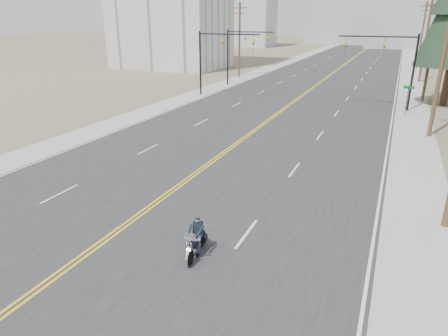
% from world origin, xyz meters
% --- Properties ---
extents(ground_plane, '(400.00, 400.00, 0.00)m').
position_xyz_m(ground_plane, '(0.00, 0.00, 0.00)').
color(ground_plane, '#776D56').
rests_on(ground_plane, ground).
extents(road, '(20.00, 200.00, 0.01)m').
position_xyz_m(road, '(0.00, 70.00, 0.01)').
color(road, '#303033').
rests_on(road, ground).
extents(sidewalk_left, '(3.00, 200.00, 0.01)m').
position_xyz_m(sidewalk_left, '(-11.50, 70.00, 0.01)').
color(sidewalk_left, '#A5A5A0').
rests_on(sidewalk_left, ground).
extents(sidewalk_right, '(3.00, 200.00, 0.01)m').
position_xyz_m(sidewalk_right, '(11.50, 70.00, 0.01)').
color(sidewalk_right, '#A5A5A0').
rests_on(sidewalk_right, ground).
extents(traffic_mast_left, '(7.10, 0.26, 7.00)m').
position_xyz_m(traffic_mast_left, '(-8.98, 32.00, 4.94)').
color(traffic_mast_left, black).
rests_on(traffic_mast_left, ground).
extents(traffic_mast_right, '(7.10, 0.26, 7.00)m').
position_xyz_m(traffic_mast_right, '(8.98, 32.00, 4.94)').
color(traffic_mast_right, black).
rests_on(traffic_mast_right, ground).
extents(traffic_mast_far, '(6.10, 0.26, 7.00)m').
position_xyz_m(traffic_mast_far, '(-9.31, 40.00, 4.87)').
color(traffic_mast_far, black).
rests_on(traffic_mast_far, ground).
extents(street_sign, '(0.90, 0.06, 2.62)m').
position_xyz_m(street_sign, '(10.80, 30.00, 1.80)').
color(street_sign, black).
rests_on(street_sign, ground).
extents(utility_pole_b, '(2.20, 0.30, 11.50)m').
position_xyz_m(utility_pole_b, '(12.50, 23.00, 5.98)').
color(utility_pole_b, brown).
rests_on(utility_pole_b, ground).
extents(utility_pole_c, '(2.20, 0.30, 11.00)m').
position_xyz_m(utility_pole_c, '(12.50, 38.00, 5.73)').
color(utility_pole_c, brown).
rests_on(utility_pole_c, ground).
extents(utility_pole_d, '(2.20, 0.30, 11.50)m').
position_xyz_m(utility_pole_d, '(12.50, 53.00, 5.98)').
color(utility_pole_d, brown).
rests_on(utility_pole_d, ground).
extents(utility_pole_e, '(2.20, 0.30, 11.00)m').
position_xyz_m(utility_pole_e, '(12.50, 70.00, 5.73)').
color(utility_pole_e, brown).
rests_on(utility_pole_e, ground).
extents(utility_pole_left, '(2.20, 0.30, 10.50)m').
position_xyz_m(utility_pole_left, '(-12.50, 48.00, 5.48)').
color(utility_pole_left, brown).
rests_on(utility_pole_left, ground).
extents(haze_bldg_a, '(14.00, 12.00, 22.00)m').
position_xyz_m(haze_bldg_a, '(-35.00, 115.00, 11.00)').
color(haze_bldg_a, '#B7BCC6').
rests_on(haze_bldg_a, ground).
extents(haze_bldg_b, '(18.00, 14.00, 14.00)m').
position_xyz_m(haze_bldg_b, '(8.00, 125.00, 7.00)').
color(haze_bldg_b, '#ADB2B7').
rests_on(haze_bldg_b, ground).
extents(haze_bldg_d, '(20.00, 15.00, 26.00)m').
position_xyz_m(haze_bldg_d, '(-12.00, 140.00, 13.00)').
color(haze_bldg_d, '#ADB2B7').
rests_on(haze_bldg_d, ground).
extents(haze_bldg_f, '(12.00, 12.00, 16.00)m').
position_xyz_m(haze_bldg_f, '(-50.00, 130.00, 8.00)').
color(haze_bldg_f, '#ADB2B7').
rests_on(haze_bldg_f, ground).
extents(motorcyclist, '(1.04, 1.96, 1.46)m').
position_xyz_m(motorcyclist, '(3.80, 1.81, 0.73)').
color(motorcyclist, black).
rests_on(motorcyclist, ground).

